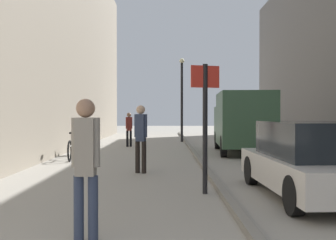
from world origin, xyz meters
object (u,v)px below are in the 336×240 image
street_sign_post (205,117)px  bicycle_leaning (72,149)px  pedestrian_far_crossing (141,134)px  parked_car (311,160)px  pedestrian_main_foreground (86,160)px  delivery_van (242,121)px  cafe_chair_near_window (81,141)px  lamp_post (182,94)px  pedestrian_mid_block (129,127)px

street_sign_post → bicycle_leaning: bearing=-71.6°
pedestrian_far_crossing → parked_car: 4.72m
parked_car → pedestrian_main_foreground: bearing=-145.2°
pedestrian_main_foreground → street_sign_post: (1.78, 3.13, 0.51)m
pedestrian_main_foreground → bicycle_leaning: (-2.26, 9.08, -0.65)m
pedestrian_main_foreground → pedestrian_far_crossing: (0.31, 5.96, 0.02)m
delivery_van → parked_car: bearing=-88.8°
pedestrian_far_crossing → delivery_van: 6.85m
parked_car → cafe_chair_near_window: size_ratio=4.52×
delivery_van → parked_car: (-0.34, -8.84, -0.59)m
parked_car → lamp_post: (-1.89, 15.38, 2.01)m
pedestrian_far_crossing → delivery_van: delivery_van is taller
pedestrian_mid_block → lamp_post: (2.70, 3.46, 1.76)m
pedestrian_far_crossing → bicycle_leaning: size_ratio=1.04×
pedestrian_main_foreground → pedestrian_mid_block: 14.74m
pedestrian_main_foreground → parked_car: bearing=-141.0°
pedestrian_main_foreground → cafe_chair_near_window: 10.91m
pedestrian_far_crossing → street_sign_post: (1.47, -2.83, 0.49)m
delivery_van → parked_car: delivery_van is taller
parked_car → bicycle_leaning: 8.73m
pedestrian_mid_block → bicycle_leaning: pedestrian_mid_block is taller
pedestrian_main_foreground → cafe_chair_near_window: (-2.30, 10.66, -0.49)m
pedestrian_far_crossing → lamp_post: bearing=-81.0°
lamp_post → pedestrian_far_crossing: bearing=-97.4°
pedestrian_far_crossing → bicycle_leaning: bearing=-34.1°
lamp_post → cafe_chair_near_window: size_ratio=5.06×
bicycle_leaning → delivery_van: bearing=17.8°
street_sign_post → parked_car: bearing=154.9°
pedestrian_main_foreground → parked_car: pedestrian_main_foreground is taller
pedestrian_mid_block → lamp_post: 4.73m
bicycle_leaning → pedestrian_mid_block: bearing=71.5°
pedestrian_main_foreground → street_sign_post: bearing=-117.0°
delivery_van → cafe_chair_near_window: 6.55m
pedestrian_mid_block → delivery_van: 5.83m
lamp_post → street_sign_post: bearing=-90.5°
cafe_chair_near_window → pedestrian_mid_block: bearing=14.5°
pedestrian_far_crossing → cafe_chair_near_window: 5.40m
bicycle_leaning → parked_car: bearing=-50.0°
cafe_chair_near_window → lamp_post: bearing=5.6°
cafe_chair_near_window → street_sign_post: bearing=-116.8°
pedestrian_far_crossing → bicycle_leaning: (-2.57, 3.12, -0.68)m
lamp_post → parked_car: bearing=-83.0°
pedestrian_far_crossing → cafe_chair_near_window: (-2.61, 4.70, -0.51)m
pedestrian_mid_block → cafe_chair_near_window: (-1.50, -4.07, -0.41)m
delivery_van → bicycle_leaning: bearing=-154.8°
pedestrian_mid_block → parked_car: bearing=-88.5°
pedestrian_main_foreground → lamp_post: bearing=-93.4°
delivery_van → street_sign_post: (-2.36, -8.51, 0.24)m
cafe_chair_near_window → pedestrian_main_foreground: bearing=-133.0°
street_sign_post → lamp_post: (0.12, 15.05, 1.18)m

